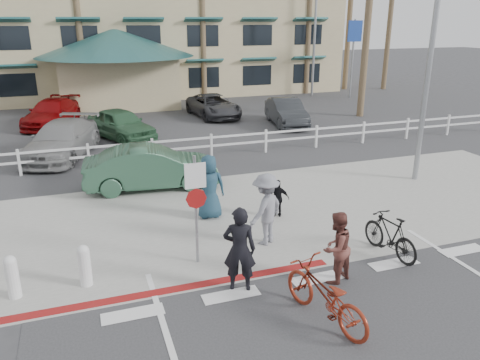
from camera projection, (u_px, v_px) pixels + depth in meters
name	position (u px, v px, depth m)	size (l,w,h in m)	color
ground	(331.00, 293.00, 9.75)	(140.00, 140.00, 0.00)	#333335
bike_path	(390.00, 355.00, 7.96)	(12.00, 16.00, 0.01)	#333335
sidewalk_plaza	(254.00, 213.00, 13.76)	(22.00, 7.00, 0.01)	gray
cross_street	(216.00, 173.00, 17.33)	(40.00, 5.00, 0.01)	#333335
parking_lot	(167.00, 122.00, 25.81)	(50.00, 16.00, 0.01)	#333335
curb_red	(177.00, 289.00, 9.88)	(7.00, 0.25, 0.02)	maroon
rail_fence	(214.00, 146.00, 19.11)	(29.40, 0.16, 1.00)	silver
building	(158.00, 15.00, 36.19)	(28.00, 16.00, 11.30)	tan
sign_post	(196.00, 205.00, 10.52)	(0.50, 0.10, 2.90)	gray
bollard_0	(85.00, 266.00, 9.89)	(0.26, 0.26, 0.95)	silver
bollard_1	(12.00, 277.00, 9.45)	(0.26, 0.26, 0.95)	silver
streetlight_0	(431.00, 48.00, 15.20)	(0.60, 2.00, 9.00)	gray
streetlight_1	(315.00, 28.00, 33.34)	(0.60, 2.00, 9.50)	gray
info_sign	(352.00, 58.00, 32.81)	(1.20, 0.16, 5.60)	navy
palm_5	(202.00, 1.00, 31.17)	(4.00, 4.00, 13.00)	#1B481F
palm_9	(392.00, 4.00, 35.83)	(4.00, 4.00, 13.00)	#1B481F
bike_red	(325.00, 295.00, 8.66)	(0.74, 2.13, 1.12)	maroon
rider_red	(239.00, 249.00, 9.60)	(0.68, 0.45, 1.87)	black
bike_black	(390.00, 235.00, 11.15)	(0.50, 1.76, 1.06)	black
rider_black	(336.00, 248.00, 9.95)	(0.78, 0.61, 1.61)	brown
pedestrian_a	(266.00, 209.00, 11.63)	(1.20, 0.69, 1.85)	slate
pedestrian_child	(278.00, 198.00, 13.35)	(0.65, 0.27, 1.11)	black
pedestrian_b	(209.00, 187.00, 13.17)	(0.90, 0.59, 1.85)	#1C3A4C
car_white_sedan	(151.00, 167.00, 15.58)	(1.53, 4.38, 1.44)	#2A4E39
lot_car_1	(62.00, 140.00, 19.11)	(2.02, 4.97, 1.44)	gray
lot_car_2	(121.00, 124.00, 21.96)	(1.70, 4.21, 1.44)	#2E5A3A
lot_car_3	(286.00, 112.00, 24.89)	(1.48, 4.24, 1.40)	#24272A
lot_car_4	(52.00, 113.00, 24.73)	(1.92, 4.73, 1.37)	#770507
lot_car_5	(213.00, 106.00, 27.07)	(2.12, 4.59, 1.28)	#323337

